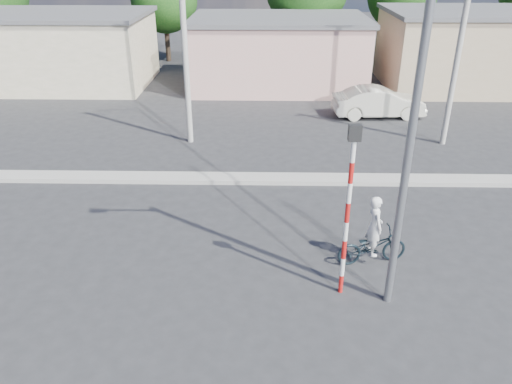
{
  "coord_description": "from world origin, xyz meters",
  "views": [
    {
      "loc": [
        1.32,
        -8.57,
        7.74
      ],
      "look_at": [
        1.04,
        4.43,
        1.3
      ],
      "focal_mm": 35.0,
      "sensor_mm": 36.0,
      "label": 1
    }
  ],
  "objects_px": {
    "cyclist": "(373,235)",
    "streetlight": "(408,101)",
    "bicycle": "(372,246)",
    "car_cream": "(379,102)",
    "traffic_pole": "(349,199)"
  },
  "relations": [
    {
      "from": "cyclist",
      "to": "bicycle",
      "type": "bearing_deg",
      "value": -0.0
    },
    {
      "from": "streetlight",
      "to": "car_cream",
      "type": "bearing_deg",
      "value": 79.24
    },
    {
      "from": "bicycle",
      "to": "car_cream",
      "type": "height_order",
      "value": "car_cream"
    },
    {
      "from": "car_cream",
      "to": "streetlight",
      "type": "xyz_separation_m",
      "value": [
        -2.76,
        -14.55,
        4.22
      ]
    },
    {
      "from": "bicycle",
      "to": "cyclist",
      "type": "bearing_deg",
      "value": -0.0
    },
    {
      "from": "bicycle",
      "to": "car_cream",
      "type": "distance_m",
      "value": 13.21
    },
    {
      "from": "car_cream",
      "to": "traffic_pole",
      "type": "bearing_deg",
      "value": 161.14
    },
    {
      "from": "car_cream",
      "to": "bicycle",
      "type": "bearing_deg",
      "value": 163.83
    },
    {
      "from": "bicycle",
      "to": "streetlight",
      "type": "relative_size",
      "value": 0.21
    },
    {
      "from": "traffic_pole",
      "to": "streetlight",
      "type": "distance_m",
      "value": 2.56
    },
    {
      "from": "car_cream",
      "to": "traffic_pole",
      "type": "xyz_separation_m",
      "value": [
        -3.7,
        -14.25,
        1.85
      ]
    },
    {
      "from": "cyclist",
      "to": "streetlight",
      "type": "xyz_separation_m",
      "value": [
        -0.05,
        -1.62,
        4.12
      ]
    },
    {
      "from": "cyclist",
      "to": "car_cream",
      "type": "bearing_deg",
      "value": -23.34
    },
    {
      "from": "bicycle",
      "to": "car_cream",
      "type": "relative_size",
      "value": 0.43
    },
    {
      "from": "cyclist",
      "to": "car_cream",
      "type": "relative_size",
      "value": 0.38
    }
  ]
}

